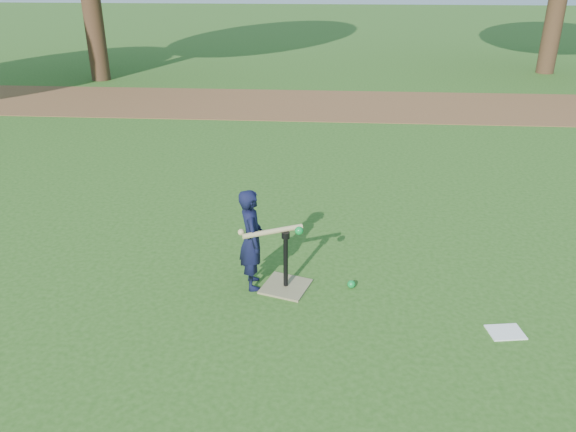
{
  "coord_description": "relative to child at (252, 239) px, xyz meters",
  "views": [
    {
      "loc": [
        0.3,
        -5.14,
        2.98
      ],
      "look_at": [
        -0.09,
        -0.04,
        0.65
      ],
      "focal_mm": 35.0,
      "sensor_mm": 36.0,
      "label": 1
    }
  ],
  "objects": [
    {
      "name": "clipboard",
      "position": [
        2.32,
        -0.63,
        -0.51
      ],
      "size": [
        0.33,
        0.27,
        0.01
      ],
      "primitive_type": "cube",
      "rotation": [
        0.0,
        0.0,
        0.16
      ],
      "color": "white",
      "rests_on": "ground"
    },
    {
      "name": "ground",
      "position": [
        0.42,
        0.32,
        -0.52
      ],
      "size": [
        80.0,
        80.0,
        0.0
      ],
      "primitive_type": "plane",
      "color": "#285116",
      "rests_on": "ground"
    },
    {
      "name": "batting_tee",
      "position": [
        0.33,
        -0.02,
        -0.41
      ],
      "size": [
        0.54,
        0.54,
        0.61
      ],
      "color": "#897D57",
      "rests_on": "ground"
    },
    {
      "name": "child",
      "position": [
        0.0,
        0.0,
        0.0
      ],
      "size": [
        0.33,
        0.43,
        1.03
      ],
      "primitive_type": "imported",
      "rotation": [
        0.0,
        0.0,
        1.82
      ],
      "color": "black",
      "rests_on": "ground"
    },
    {
      "name": "swing_action",
      "position": [
        0.23,
        -0.06,
        0.13
      ],
      "size": [
        0.63,
        0.31,
        0.13
      ],
      "color": "tan",
      "rests_on": "ground"
    },
    {
      "name": "wiffle_ball_ground",
      "position": [
        0.99,
        0.02,
        -0.48
      ],
      "size": [
        0.08,
        0.08,
        0.08
      ],
      "primitive_type": "sphere",
      "color": "#0C8832",
      "rests_on": "ground"
    },
    {
      "name": "dirt_strip",
      "position": [
        0.42,
        7.82,
        -0.51
      ],
      "size": [
        24.0,
        3.0,
        0.01
      ],
      "primitive_type": "cube",
      "color": "brown",
      "rests_on": "ground"
    }
  ]
}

